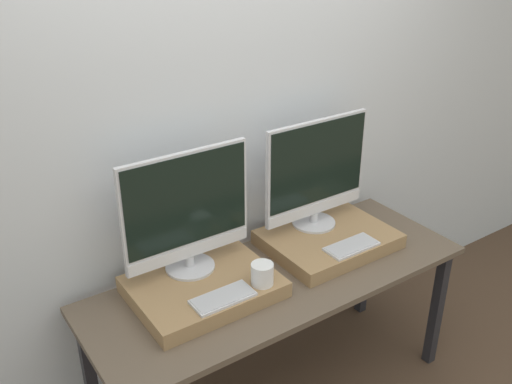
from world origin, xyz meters
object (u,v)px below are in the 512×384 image
Objects in this scene: keyboard_left at (223,298)px; keyboard_right at (352,246)px; monitor_right at (316,172)px; monitor_left at (187,211)px; mug at (262,274)px.

keyboard_left is 1.00× the size of keyboard_right.
monitor_left is at bearing 180.00° from monitor_right.
keyboard_right is at bearing 0.00° from keyboard_left.
keyboard_right is (0.70, -0.28, -0.28)m from monitor_left.
monitor_right is at bearing 0.00° from monitor_left.
monitor_right reaches higher than mug.
mug is 0.51m from keyboard_right.
mug reaches higher than keyboard_left.
mug is at bearing 180.00° from keyboard_right.
keyboard_left is 0.45× the size of monitor_right.
monitor_left is 0.70m from monitor_right.
monitor_right is at bearing 21.40° from keyboard_left.
monitor_right reaches higher than keyboard_left.
monitor_right is (0.70, 0.28, 0.28)m from keyboard_left.
mug is at bearing -54.91° from monitor_left.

